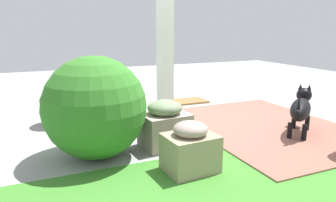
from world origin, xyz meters
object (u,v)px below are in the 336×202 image
object	(u,v)px
stone_planter_mid	(165,125)
doormat	(186,101)
round_shrub	(95,108)
terracotta_pot_broad	(58,105)
porch_pillar	(165,31)
stone_planter_far	(190,148)
stone_planter_nearest	(125,99)
dog	(301,108)

from	to	relation	value
stone_planter_mid	doormat	xyz separation A→B (m)	(-1.10, -1.68, -0.22)
stone_planter_mid	round_shrub	distance (m)	0.74
terracotta_pot_broad	porch_pillar	bearing A→B (deg)	152.07
doormat	stone_planter_mid	bearing A→B (deg)	56.82
porch_pillar	stone_planter_far	distance (m)	1.59
stone_planter_nearest	terracotta_pot_broad	bearing A→B (deg)	9.96
stone_planter_mid	round_shrub	xyz separation A→B (m)	(0.70, -0.01, 0.25)
stone_planter_far	terracotta_pot_broad	distance (m)	2.07
stone_planter_nearest	dog	distance (m)	2.31
stone_planter_far	terracotta_pot_broad	world-z (taller)	terracotta_pot_broad
porch_pillar	dog	distance (m)	1.80
stone_planter_mid	dog	size ratio (longest dim) A/B	0.73
stone_planter_far	dog	world-z (taller)	dog
stone_planter_mid	terracotta_pot_broad	distance (m)	1.55
dog	porch_pillar	bearing A→B (deg)	-33.22
round_shrub	stone_planter_far	bearing A→B (deg)	136.72
stone_planter_nearest	doormat	bearing A→B (deg)	-165.97
stone_planter_nearest	stone_planter_far	xyz separation A→B (m)	(0.00, 2.02, -0.01)
porch_pillar	doormat	distance (m)	1.79
stone_planter_far	round_shrub	xyz separation A→B (m)	(0.67, -0.63, 0.28)
stone_planter_mid	stone_planter_far	bearing A→B (deg)	87.46
stone_planter_far	terracotta_pot_broad	xyz separation A→B (m)	(0.91, -1.86, 0.06)
round_shrub	stone_planter_nearest	bearing A→B (deg)	-116.02
stone_planter_far	stone_planter_nearest	bearing A→B (deg)	-90.13
terracotta_pot_broad	round_shrub	bearing A→B (deg)	101.10
porch_pillar	stone_planter_far	size ratio (longest dim) A/B	5.18
stone_planter_mid	stone_planter_far	world-z (taller)	stone_planter_mid
round_shrub	dog	size ratio (longest dim) A/B	1.40
stone_planter_nearest	stone_planter_mid	bearing A→B (deg)	90.94
terracotta_pot_broad	dog	size ratio (longest dim) A/B	0.64
porch_pillar	stone_planter_mid	size ratio (longest dim) A/B	4.65
stone_planter_far	dog	xyz separation A→B (m)	(-1.61, -0.36, 0.11)
round_shrub	dog	distance (m)	2.30
doormat	stone_planter_far	bearing A→B (deg)	63.94
stone_planter_mid	round_shrub	size ratio (longest dim) A/B	0.52
stone_planter_nearest	stone_planter_mid	world-z (taller)	stone_planter_mid
stone_planter_far	doormat	world-z (taller)	stone_planter_far
porch_pillar	dog	xyz separation A→B (m)	(-1.32, 0.87, -0.86)
porch_pillar	stone_planter_nearest	size ratio (longest dim) A/B	5.11
round_shrub	doormat	size ratio (longest dim) A/B	1.48
stone_planter_mid	doormat	bearing A→B (deg)	-123.18
round_shrub	dog	xyz separation A→B (m)	(-2.28, 0.28, -0.17)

